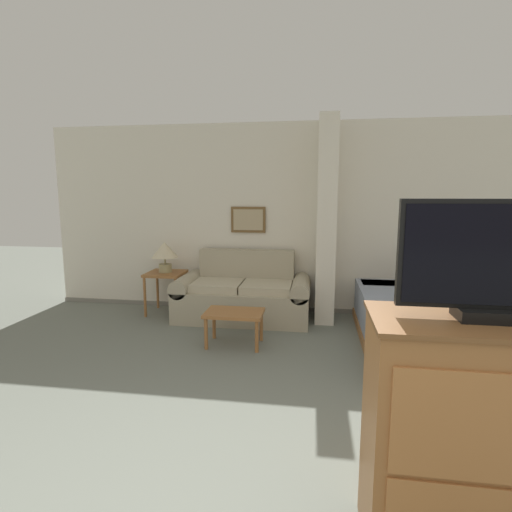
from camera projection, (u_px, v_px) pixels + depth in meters
The scene contains 10 objects.
wall_back at pixel (285, 219), 5.55m from camera, with size 6.78×0.16×2.60m.
wall_partition_pillar at pixel (326, 221), 5.12m from camera, with size 0.24×0.58×2.60m.
couch at pixel (243, 295), 5.31m from camera, with size 1.76×0.84×0.88m.
coffee_table at pixel (234, 316), 4.35m from camera, with size 0.63×0.42×0.38m.
side_table at pixel (166, 278), 5.50m from camera, with size 0.49×0.49×0.58m.
table_lamp at pixel (165, 252), 5.44m from camera, with size 0.36×0.36×0.42m.
tv_dresser at pixel (474, 444), 1.75m from camera, with size 0.93×0.48×1.13m.
tv at pixel (491, 261), 1.62m from camera, with size 0.73×0.16×0.50m.
bed at pixel (438, 324), 4.30m from camera, with size 1.60×2.16×0.52m.
backpack at pixel (446, 287), 4.00m from camera, with size 0.33×0.23×0.40m.
Camera 1 is at (0.43, -1.20, 1.65)m, focal length 28.00 mm.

